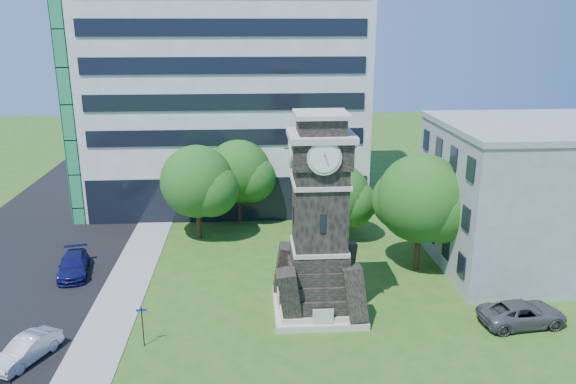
{
  "coord_description": "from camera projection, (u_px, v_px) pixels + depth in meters",
  "views": [
    {
      "loc": [
        -0.91,
        -28.86,
        16.99
      ],
      "look_at": [
        1.47,
        6.76,
        6.18
      ],
      "focal_mm": 35.0,
      "sensor_mm": 36.0,
      "label": 1
    }
  ],
  "objects": [
    {
      "name": "street_sign",
      "position": [
        142.0,
        322.0,
        30.32
      ],
      "size": [
        0.56,
        0.06,
        2.33
      ],
      "rotation": [
        0.0,
        0.0,
        0.08
      ],
      "color": "black",
      "rests_on": "ground"
    },
    {
      "name": "clock_tower",
      "position": [
        319.0,
        229.0,
        33.11
      ],
      "size": [
        5.4,
        5.4,
        12.22
      ],
      "color": "beige",
      "rests_on": "ground"
    },
    {
      "name": "car_street_mid",
      "position": [
        27.0,
        350.0,
        29.23
      ],
      "size": [
        2.88,
        4.13,
        1.29
      ],
      "primitive_type": "imported",
      "rotation": [
        0.0,
        0.0,
        -0.43
      ],
      "color": "#AAACB2",
      "rests_on": "ground"
    },
    {
      "name": "tree_nw",
      "position": [
        198.0,
        184.0,
        44.86
      ],
      "size": [
        6.41,
        5.82,
        7.74
      ],
      "rotation": [
        0.0,
        0.0,
        0.16
      ],
      "color": "#332114",
      "rests_on": "ground"
    },
    {
      "name": "ground",
      "position": [
        271.0,
        328.0,
        32.54
      ],
      "size": [
        160.0,
        160.0,
        0.0
      ],
      "primitive_type": "plane",
      "color": "#295618",
      "rests_on": "ground"
    },
    {
      "name": "office_low",
      "position": [
        546.0,
        195.0,
        39.94
      ],
      "size": [
        15.2,
        12.2,
        10.4
      ],
      "color": "#A2A4A8",
      "rests_on": "ground"
    },
    {
      "name": "car_street_north",
      "position": [
        74.0,
        265.0,
        39.31
      ],
      "size": [
        2.78,
        4.99,
        1.37
      ],
      "primitive_type": "imported",
      "rotation": [
        0.0,
        0.0,
        0.19
      ],
      "color": "#121451",
      "rests_on": "ground"
    },
    {
      "name": "car_east_lot",
      "position": [
        522.0,
        314.0,
        32.73
      ],
      "size": [
        5.3,
        2.9,
        1.41
      ],
      "primitive_type": "imported",
      "rotation": [
        0.0,
        0.0,
        1.68
      ],
      "color": "#4F4F54",
      "rests_on": "ground"
    },
    {
      "name": "tree_ne",
      "position": [
        339.0,
        198.0,
        45.26
      ],
      "size": [
        5.75,
        5.22,
        6.19
      ],
      "rotation": [
        0.0,
        0.0,
        -0.06
      ],
      "color": "#332114",
      "rests_on": "ground"
    },
    {
      "name": "office_tall",
      "position": [
        225.0,
        53.0,
        52.89
      ],
      "size": [
        26.2,
        15.11,
        28.6
      ],
      "color": "white",
      "rests_on": "ground"
    },
    {
      "name": "sidewalk",
      "position": [
        123.0,
        293.0,
        36.7
      ],
      "size": [
        3.0,
        70.0,
        0.06
      ],
      "primitive_type": "cube",
      "color": "gray",
      "rests_on": "ground"
    },
    {
      "name": "tree_east",
      "position": [
        422.0,
        201.0,
        38.83
      ],
      "size": [
        6.81,
        6.2,
        8.43
      ],
      "rotation": [
        0.0,
        0.0,
        0.38
      ],
      "color": "#332114",
      "rests_on": "ground"
    },
    {
      "name": "tree_nc",
      "position": [
        240.0,
        173.0,
        48.78
      ],
      "size": [
        6.14,
        5.58,
        7.42
      ],
      "rotation": [
        0.0,
        0.0,
        0.15
      ],
      "color": "#332114",
      "rests_on": "ground"
    },
    {
      "name": "park_bench",
      "position": [
        319.0,
        304.0,
        34.18
      ],
      "size": [
        1.93,
        0.51,
        1.0
      ],
      "rotation": [
        0.0,
        0.0,
        0.03
      ],
      "color": "black",
      "rests_on": "ground"
    }
  ]
}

